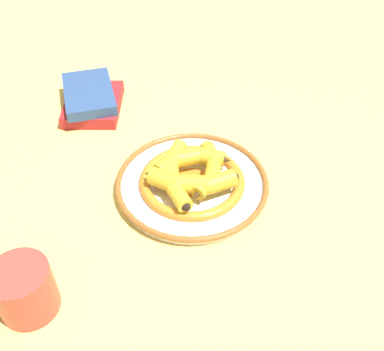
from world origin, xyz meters
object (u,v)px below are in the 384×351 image
banana_d (209,171)px  coffee_mug (22,290)px  decorative_bowl (192,183)px  banana_b (175,173)px  banana_c (190,183)px  banana_a (191,160)px  book_stack (91,99)px

banana_d → coffee_mug: size_ratio=0.90×
decorative_bowl → coffee_mug: bearing=12.4°
banana_b → banana_d: bearing=92.0°
banana_c → banana_d: 0.05m
banana_b → banana_d: 0.07m
banana_b → banana_c: (-0.01, 0.04, 0.00)m
banana_c → banana_d: bearing=47.2°
decorative_bowl → banana_d: 0.05m
decorative_bowl → banana_d: banana_d is taller
banana_a → banana_d: (-0.01, 0.05, -0.00)m
decorative_bowl → book_stack: book_stack is taller
banana_c → decorative_bowl: bearing=86.8°
banana_b → banana_c: 0.04m
decorative_bowl → banana_c: bearing=51.1°
banana_d → banana_b: bearing=104.9°
banana_c → book_stack: banana_c is taller
book_stack → coffee_mug: size_ratio=1.55×
decorative_bowl → banana_b: banana_b is taller
decorative_bowl → coffee_mug: 0.38m
banana_d → book_stack: size_ratio=0.58×
decorative_bowl → banana_c: (0.02, 0.03, 0.03)m
coffee_mug → book_stack: bearing=-112.3°
banana_b → coffee_mug: bearing=-44.8°
decorative_bowl → banana_d: (-0.03, 0.02, 0.03)m
banana_a → banana_b: banana_a is taller
book_stack → decorative_bowl: bearing=-146.3°
banana_a → coffee_mug: size_ratio=1.11×
coffee_mug → banana_b: bearing=-151.4°
decorative_bowl → banana_b: 0.05m
banana_a → banana_d: 0.05m
banana_c → coffee_mug: (0.35, 0.06, -0.00)m
banana_b → banana_d: size_ratio=1.39×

